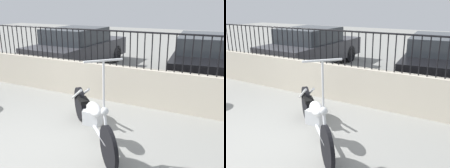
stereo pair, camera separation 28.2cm
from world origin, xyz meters
TOP-DOWN VIEW (x-y plane):
  - ground_plane at (0.00, 0.00)m, footprint 40.00×40.00m
  - low_wall at (0.00, 2.40)m, footprint 9.31×0.18m
  - fence_railing at (-0.00, 2.40)m, footprint 9.31×0.04m
  - motorcycle_silver at (0.68, 0.73)m, footprint 1.77×1.73m
  - car_dark_grey at (-2.19, 4.85)m, footprint 1.93×4.09m
  - car_black at (2.06, 5.03)m, footprint 2.13×4.46m

SIDE VIEW (x-z plane):
  - ground_plane at x=0.00m, z-range 0.00..0.00m
  - motorcycle_silver at x=0.68m, z-range -0.34..1.16m
  - low_wall at x=0.00m, z-range 0.00..0.84m
  - car_black at x=2.06m, z-range 0.01..1.36m
  - car_dark_grey at x=-2.19m, z-range 0.00..1.38m
  - fence_railing at x=0.00m, z-range 0.96..1.74m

